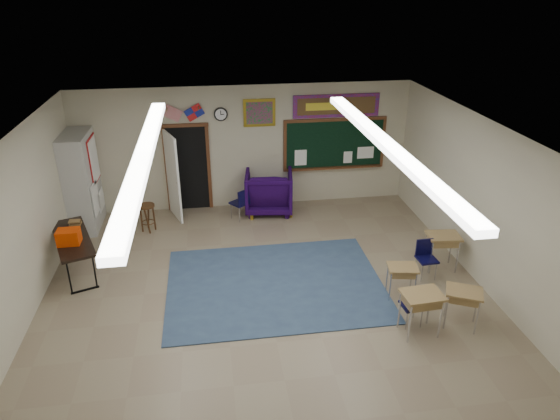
{
  "coord_description": "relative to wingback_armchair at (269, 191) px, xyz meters",
  "views": [
    {
      "loc": [
        -0.87,
        -7.01,
        5.26
      ],
      "look_at": [
        0.4,
        1.5,
        1.21
      ],
      "focal_mm": 32.0,
      "sensor_mm": 36.0,
      "label": 1
    }
  ],
  "objects": [
    {
      "name": "floor",
      "position": [
        -0.51,
        -4.06,
        -0.52
      ],
      "size": [
        9.0,
        9.0,
        0.0
      ],
      "primitive_type": "plane",
      "color": "#85765C",
      "rests_on": "ground"
    },
    {
      "name": "back_wall",
      "position": [
        -0.51,
        0.44,
        0.98
      ],
      "size": [
        8.0,
        0.04,
        3.0
      ],
      "primitive_type": "cube",
      "color": "beige",
      "rests_on": "floor"
    },
    {
      "name": "left_wall",
      "position": [
        -4.51,
        -4.06,
        0.98
      ],
      "size": [
        0.04,
        9.0,
        3.0
      ],
      "primitive_type": "cube",
      "color": "beige",
      "rests_on": "floor"
    },
    {
      "name": "right_wall",
      "position": [
        3.49,
        -4.06,
        0.98
      ],
      "size": [
        0.04,
        9.0,
        3.0
      ],
      "primitive_type": "cube",
      "color": "beige",
      "rests_on": "floor"
    },
    {
      "name": "ceiling",
      "position": [
        -0.51,
        -4.06,
        2.48
      ],
      "size": [
        8.0,
        9.0,
        0.04
      ],
      "primitive_type": "cube",
      "color": "silver",
      "rests_on": "back_wall"
    },
    {
      "name": "area_rug",
      "position": [
        -0.31,
        -3.26,
        -0.51
      ],
      "size": [
        4.0,
        3.0,
        0.02
      ],
      "primitive_type": "cube",
      "color": "#38506A",
      "rests_on": "floor"
    },
    {
      "name": "fluorescent_strips",
      "position": [
        -0.51,
        -4.06,
        2.42
      ],
      "size": [
        3.86,
        6.0,
        0.1
      ],
      "primitive_type": null,
      "color": "white",
      "rests_on": "ceiling"
    },
    {
      "name": "doorway",
      "position": [
        -2.01,
        0.29,
        0.54
      ],
      "size": [
        1.1,
        0.89,
        2.16
      ],
      "color": "black",
      "rests_on": "back_wall"
    },
    {
      "name": "chalkboard",
      "position": [
        1.69,
        0.4,
        0.94
      ],
      "size": [
        2.55,
        0.14,
        1.3
      ],
      "color": "#5B311A",
      "rests_on": "back_wall"
    },
    {
      "name": "bulletin_board",
      "position": [
        1.69,
        0.41,
        1.93
      ],
      "size": [
        2.1,
        0.05,
        0.55
      ],
      "color": "red",
      "rests_on": "back_wall"
    },
    {
      "name": "framed_art_print",
      "position": [
        -0.16,
        0.41,
        1.83
      ],
      "size": [
        0.75,
        0.05,
        0.65
      ],
      "color": "olive",
      "rests_on": "back_wall"
    },
    {
      "name": "wall_clock",
      "position": [
        -1.06,
        0.41,
        1.83
      ],
      "size": [
        0.32,
        0.05,
        0.32
      ],
      "color": "black",
      "rests_on": "back_wall"
    },
    {
      "name": "wall_flags",
      "position": [
        -1.91,
        0.38,
        1.96
      ],
      "size": [
        1.16,
        0.06,
        0.7
      ],
      "primitive_type": null,
      "color": "red",
      "rests_on": "back_wall"
    },
    {
      "name": "storage_cabinet",
      "position": [
        -4.22,
        -0.21,
        0.58
      ],
      "size": [
        0.59,
        1.25,
        2.2
      ],
      "color": "#B2B2AD",
      "rests_on": "floor"
    },
    {
      "name": "wingback_armchair",
      "position": [
        0.0,
        0.0,
        0.0
      ],
      "size": [
        1.26,
        1.28,
        1.04
      ],
      "primitive_type": "imported",
      "rotation": [
        0.0,
        0.0,
        3.0
      ],
      "color": "#1A0534",
      "rests_on": "floor"
    },
    {
      "name": "student_chair_reading",
      "position": [
        -0.74,
        -0.35,
        -0.13
      ],
      "size": [
        0.54,
        0.54,
        0.78
      ],
      "primitive_type": null,
      "rotation": [
        0.0,
        0.0,
        3.8
      ],
      "color": "black",
      "rests_on": "floor"
    },
    {
      "name": "student_chair_desk_a",
      "position": [
        1.75,
        -4.74,
        -0.17
      ],
      "size": [
        0.37,
        0.37,
        0.7
      ],
      "primitive_type": null,
      "rotation": [
        0.0,
        0.0,
        3.22
      ],
      "color": "black",
      "rests_on": "floor"
    },
    {
      "name": "student_chair_desk_b",
      "position": [
        2.58,
        -3.42,
        -0.15
      ],
      "size": [
        0.39,
        0.39,
        0.74
      ],
      "primitive_type": null,
      "rotation": [
        0.0,
        0.0,
        0.04
      ],
      "color": "black",
      "rests_on": "floor"
    },
    {
      "name": "student_desk_front_left",
      "position": [
        1.87,
        -3.97,
        -0.17
      ],
      "size": [
        0.58,
        0.47,
        0.63
      ],
      "rotation": [
        0.0,
        0.0,
        -0.17
      ],
      "color": "#9F824A",
      "rests_on": "floor"
    },
    {
      "name": "student_desk_front_right",
      "position": [
        2.99,
        -3.16,
        -0.11
      ],
      "size": [
        0.66,
        0.53,
        0.74
      ],
      "rotation": [
        0.0,
        0.0,
        -0.11
      ],
      "color": "#9F824A",
      "rests_on": "floor"
    },
    {
      "name": "student_desk_back_left",
      "position": [
        1.79,
        -4.98,
        -0.1
      ],
      "size": [
        0.66,
        0.51,
        0.75
      ],
      "rotation": [
        0.0,
        0.0,
        0.07
      ],
      "color": "#9F824A",
      "rests_on": "floor"
    },
    {
      "name": "student_desk_back_right",
      "position": [
        2.54,
        -4.9,
        -0.14
      ],
      "size": [
        0.7,
        0.63,
        0.68
      ],
      "rotation": [
        0.0,
        0.0,
        -0.46
      ],
      "color": "#9F824A",
      "rests_on": "floor"
    },
    {
      "name": "folding_table",
      "position": [
        -4.07,
        -2.21,
        -0.11
      ],
      "size": [
        1.18,
        1.89,
        1.02
      ],
      "rotation": [
        0.0,
        0.0,
        0.35
      ],
      "color": "black",
      "rests_on": "floor"
    },
    {
      "name": "wooden_stool",
      "position": [
        -2.84,
        -0.67,
        -0.19
      ],
      "size": [
        0.36,
        0.36,
        0.64
      ],
      "color": "#4B3016",
      "rests_on": "floor"
    }
  ]
}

